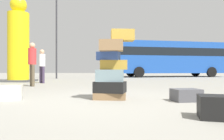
{
  "coord_description": "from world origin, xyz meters",
  "views": [
    {
      "loc": [
        0.3,
        -4.46,
        0.63
      ],
      "look_at": [
        0.07,
        1.24,
        0.63
      ],
      "focal_mm": 33.99,
      "sensor_mm": 36.0,
      "label": 1
    }
  ],
  "objects_px": {
    "suitcase_cream_foreground_near": "(2,93)",
    "parked_bus": "(170,57)",
    "suitcase_charcoal_white_trunk": "(186,95)",
    "lamp_post": "(56,24)",
    "person_tourist_with_camera": "(32,60)",
    "suitcase_navy_right_side": "(112,80)",
    "yellow_dummy_statue": "(18,44)",
    "person_bearded_onlooker": "(42,63)",
    "suitcase_tower": "(112,70)",
    "suitcase_black_upright_blue": "(224,107)"
  },
  "relations": [
    {
      "from": "person_bearded_onlooker",
      "to": "yellow_dummy_statue",
      "type": "distance_m",
      "value": 2.51
    },
    {
      "from": "parked_bus",
      "to": "yellow_dummy_statue",
      "type": "bearing_deg",
      "value": -152.98
    },
    {
      "from": "suitcase_charcoal_white_trunk",
      "to": "parked_bus",
      "type": "bearing_deg",
      "value": 66.53
    },
    {
      "from": "suitcase_charcoal_white_trunk",
      "to": "person_tourist_with_camera",
      "type": "height_order",
      "value": "person_tourist_with_camera"
    },
    {
      "from": "suitcase_tower",
      "to": "suitcase_charcoal_white_trunk",
      "type": "relative_size",
      "value": 2.8
    },
    {
      "from": "suitcase_black_upright_blue",
      "to": "parked_bus",
      "type": "xyz_separation_m",
      "value": [
        3.28,
        17.06,
        1.69
      ]
    },
    {
      "from": "suitcase_black_upright_blue",
      "to": "lamp_post",
      "type": "relative_size",
      "value": 0.1
    },
    {
      "from": "suitcase_cream_foreground_near",
      "to": "person_tourist_with_camera",
      "type": "relative_size",
      "value": 0.46
    },
    {
      "from": "parked_bus",
      "to": "suitcase_navy_right_side",
      "type": "bearing_deg",
      "value": -121.58
    },
    {
      "from": "yellow_dummy_statue",
      "to": "parked_bus",
      "type": "xyz_separation_m",
      "value": [
        10.15,
        8.51,
        -0.23
      ]
    },
    {
      "from": "suitcase_navy_right_side",
      "to": "parked_bus",
      "type": "bearing_deg",
      "value": 72.09
    },
    {
      "from": "person_bearded_onlooker",
      "to": "lamp_post",
      "type": "height_order",
      "value": "lamp_post"
    },
    {
      "from": "suitcase_navy_right_side",
      "to": "lamp_post",
      "type": "distance_m",
      "value": 11.52
    },
    {
      "from": "suitcase_charcoal_white_trunk",
      "to": "yellow_dummy_statue",
      "type": "height_order",
      "value": "yellow_dummy_statue"
    },
    {
      "from": "suitcase_black_upright_blue",
      "to": "suitcase_cream_foreground_near",
      "type": "xyz_separation_m",
      "value": [
        -3.75,
        1.46,
        0.01
      ]
    },
    {
      "from": "yellow_dummy_statue",
      "to": "suitcase_charcoal_white_trunk",
      "type": "bearing_deg",
      "value": -45.43
    },
    {
      "from": "person_bearded_onlooker",
      "to": "yellow_dummy_statue",
      "type": "relative_size",
      "value": 0.35
    },
    {
      "from": "suitcase_cream_foreground_near",
      "to": "suitcase_charcoal_white_trunk",
      "type": "relative_size",
      "value": 1.47
    },
    {
      "from": "person_bearded_onlooker",
      "to": "yellow_dummy_statue",
      "type": "height_order",
      "value": "yellow_dummy_statue"
    },
    {
      "from": "suitcase_cream_foreground_near",
      "to": "parked_bus",
      "type": "bearing_deg",
      "value": 46.58
    },
    {
      "from": "person_bearded_onlooker",
      "to": "lamp_post",
      "type": "xyz_separation_m",
      "value": [
        -0.99,
        5.53,
        3.09
      ]
    },
    {
      "from": "lamp_post",
      "to": "person_bearded_onlooker",
      "type": "bearing_deg",
      "value": -79.89
    },
    {
      "from": "suitcase_cream_foreground_near",
      "to": "parked_bus",
      "type": "relative_size",
      "value": 0.07
    },
    {
      "from": "person_bearded_onlooker",
      "to": "lamp_post",
      "type": "bearing_deg",
      "value": 137.55
    },
    {
      "from": "suitcase_cream_foreground_near",
      "to": "suitcase_charcoal_white_trunk",
      "type": "bearing_deg",
      "value": -17.59
    },
    {
      "from": "suitcase_cream_foreground_near",
      "to": "person_bearded_onlooker",
      "type": "height_order",
      "value": "person_bearded_onlooker"
    },
    {
      "from": "lamp_post",
      "to": "suitcase_navy_right_side",
      "type": "bearing_deg",
      "value": -65.55
    },
    {
      "from": "suitcase_tower",
      "to": "person_tourist_with_camera",
      "type": "relative_size",
      "value": 0.88
    },
    {
      "from": "suitcase_tower",
      "to": "person_tourist_with_camera",
      "type": "height_order",
      "value": "person_tourist_with_camera"
    },
    {
      "from": "suitcase_charcoal_white_trunk",
      "to": "person_bearded_onlooker",
      "type": "bearing_deg",
      "value": 120.47
    },
    {
      "from": "suitcase_charcoal_white_trunk",
      "to": "parked_bus",
      "type": "relative_size",
      "value": 0.05
    },
    {
      "from": "person_tourist_with_camera",
      "to": "yellow_dummy_statue",
      "type": "distance_m",
      "value": 4.04
    },
    {
      "from": "suitcase_cream_foreground_near",
      "to": "person_bearded_onlooker",
      "type": "bearing_deg",
      "value": 83.78
    },
    {
      "from": "suitcase_charcoal_white_trunk",
      "to": "lamp_post",
      "type": "bearing_deg",
      "value": 106.94
    },
    {
      "from": "suitcase_charcoal_white_trunk",
      "to": "suitcase_cream_foreground_near",
      "type": "bearing_deg",
      "value": 170.03
    },
    {
      "from": "person_tourist_with_camera",
      "to": "parked_bus",
      "type": "bearing_deg",
      "value": 108.96
    },
    {
      "from": "person_tourist_with_camera",
      "to": "lamp_post",
      "type": "bearing_deg",
      "value": 153.24
    },
    {
      "from": "suitcase_charcoal_white_trunk",
      "to": "parked_bus",
      "type": "distance_m",
      "value": 15.93
    },
    {
      "from": "suitcase_navy_right_side",
      "to": "suitcase_cream_foreground_near",
      "type": "relative_size",
      "value": 0.96
    },
    {
      "from": "suitcase_cream_foreground_near",
      "to": "suitcase_charcoal_white_trunk",
      "type": "xyz_separation_m",
      "value": [
        3.75,
        0.1,
        -0.03
      ]
    },
    {
      "from": "suitcase_black_upright_blue",
      "to": "yellow_dummy_statue",
      "type": "xyz_separation_m",
      "value": [
        -6.87,
        8.55,
        1.91
      ]
    },
    {
      "from": "person_bearded_onlooker",
      "to": "person_tourist_with_camera",
      "type": "xyz_separation_m",
      "value": [
        0.33,
        -1.91,
        0.05
      ]
    },
    {
      "from": "suitcase_cream_foreground_near",
      "to": "yellow_dummy_statue",
      "type": "relative_size",
      "value": 0.17
    },
    {
      "from": "parked_bus",
      "to": "suitcase_tower",
      "type": "bearing_deg",
      "value": -120.34
    },
    {
      "from": "suitcase_tower",
      "to": "person_bearded_onlooker",
      "type": "height_order",
      "value": "person_bearded_onlooker"
    },
    {
      "from": "suitcase_navy_right_side",
      "to": "person_bearded_onlooker",
      "type": "xyz_separation_m",
      "value": [
        -3.53,
        4.41,
        0.59
      ]
    },
    {
      "from": "suitcase_navy_right_side",
      "to": "person_tourist_with_camera",
      "type": "distance_m",
      "value": 4.11
    },
    {
      "from": "suitcase_navy_right_side",
      "to": "yellow_dummy_statue",
      "type": "distance_m",
      "value": 8.04
    },
    {
      "from": "parked_bus",
      "to": "lamp_post",
      "type": "bearing_deg",
      "value": -168.03
    },
    {
      "from": "suitcase_cream_foreground_near",
      "to": "yellow_dummy_statue",
      "type": "distance_m",
      "value": 7.97
    }
  ]
}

